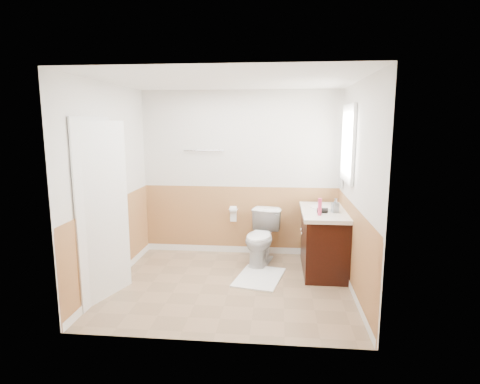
# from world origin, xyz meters

# --- Properties ---
(floor) EXTENTS (3.00, 3.00, 0.00)m
(floor) POSITION_xyz_m (0.00, 0.00, 0.00)
(floor) COLOR #8C7051
(floor) RESTS_ON ground
(ceiling) EXTENTS (3.00, 3.00, 0.00)m
(ceiling) POSITION_xyz_m (0.00, 0.00, 2.50)
(ceiling) COLOR white
(ceiling) RESTS_ON floor
(wall_back) EXTENTS (3.00, 0.00, 3.00)m
(wall_back) POSITION_xyz_m (0.00, 1.30, 1.25)
(wall_back) COLOR silver
(wall_back) RESTS_ON floor
(wall_front) EXTENTS (3.00, 0.00, 3.00)m
(wall_front) POSITION_xyz_m (0.00, -1.30, 1.25)
(wall_front) COLOR silver
(wall_front) RESTS_ON floor
(wall_left) EXTENTS (0.00, 3.00, 3.00)m
(wall_left) POSITION_xyz_m (-1.50, 0.00, 1.25)
(wall_left) COLOR silver
(wall_left) RESTS_ON floor
(wall_right) EXTENTS (0.00, 3.00, 3.00)m
(wall_right) POSITION_xyz_m (1.50, 0.00, 1.25)
(wall_right) COLOR silver
(wall_right) RESTS_ON floor
(wainscot_back) EXTENTS (3.00, 0.00, 3.00)m
(wainscot_back) POSITION_xyz_m (0.00, 1.29, 0.50)
(wainscot_back) COLOR #BF7F4C
(wainscot_back) RESTS_ON floor
(wainscot_front) EXTENTS (3.00, 0.00, 3.00)m
(wainscot_front) POSITION_xyz_m (0.00, -1.29, 0.50)
(wainscot_front) COLOR #BF7F4C
(wainscot_front) RESTS_ON floor
(wainscot_left) EXTENTS (0.00, 2.60, 2.60)m
(wainscot_left) POSITION_xyz_m (-1.49, 0.00, 0.50)
(wainscot_left) COLOR #BF7F4C
(wainscot_left) RESTS_ON floor
(wainscot_right) EXTENTS (0.00, 2.60, 2.60)m
(wainscot_right) POSITION_xyz_m (1.49, 0.00, 0.50)
(wainscot_right) COLOR #BF7F4C
(wainscot_right) RESTS_ON floor
(toilet) EXTENTS (0.58, 0.83, 0.77)m
(toilet) POSITION_xyz_m (0.35, 0.83, 0.38)
(toilet) COLOR white
(toilet) RESTS_ON floor
(bath_mat) EXTENTS (0.71, 0.90, 0.02)m
(bath_mat) POSITION_xyz_m (0.35, 0.27, 0.01)
(bath_mat) COLOR white
(bath_mat) RESTS_ON floor
(vanity_cabinet) EXTENTS (0.55, 1.10, 0.80)m
(vanity_cabinet) POSITION_xyz_m (1.21, 0.63, 0.40)
(vanity_cabinet) COLOR black
(vanity_cabinet) RESTS_ON floor
(vanity_knob_left) EXTENTS (0.03, 0.03, 0.03)m
(vanity_knob_left) POSITION_xyz_m (0.91, 0.53, 0.55)
(vanity_knob_left) COLOR #B8B9BF
(vanity_knob_left) RESTS_ON vanity_cabinet
(vanity_knob_right) EXTENTS (0.03, 0.03, 0.03)m
(vanity_knob_right) POSITION_xyz_m (0.91, 0.73, 0.55)
(vanity_knob_right) COLOR silver
(vanity_knob_right) RESTS_ON vanity_cabinet
(countertop) EXTENTS (0.60, 1.15, 0.05)m
(countertop) POSITION_xyz_m (1.20, 0.63, 0.83)
(countertop) COLOR silver
(countertop) RESTS_ON vanity_cabinet
(sink_basin) EXTENTS (0.36, 0.36, 0.02)m
(sink_basin) POSITION_xyz_m (1.21, 0.78, 0.86)
(sink_basin) COLOR white
(sink_basin) RESTS_ON countertop
(faucet) EXTENTS (0.02, 0.02, 0.14)m
(faucet) POSITION_xyz_m (1.39, 0.78, 0.92)
(faucet) COLOR silver
(faucet) RESTS_ON countertop
(lotion_bottle) EXTENTS (0.05, 0.05, 0.22)m
(lotion_bottle) POSITION_xyz_m (1.11, 0.33, 0.96)
(lotion_bottle) COLOR #CF3560
(lotion_bottle) RESTS_ON countertop
(soap_dispenser) EXTENTS (0.11, 0.11, 0.19)m
(soap_dispenser) POSITION_xyz_m (1.33, 0.53, 0.94)
(soap_dispenser) COLOR gray
(soap_dispenser) RESTS_ON countertop
(hair_dryer_body) EXTENTS (0.14, 0.07, 0.07)m
(hair_dryer_body) POSITION_xyz_m (1.16, 0.47, 0.89)
(hair_dryer_body) COLOR black
(hair_dryer_body) RESTS_ON countertop
(hair_dryer_handle) EXTENTS (0.03, 0.03, 0.07)m
(hair_dryer_handle) POSITION_xyz_m (1.13, 0.48, 0.86)
(hair_dryer_handle) COLOR black
(hair_dryer_handle) RESTS_ON countertop
(mirror_panel) EXTENTS (0.02, 0.35, 0.90)m
(mirror_panel) POSITION_xyz_m (1.48, 1.10, 1.55)
(mirror_panel) COLOR silver
(mirror_panel) RESTS_ON wall_right
(window_frame) EXTENTS (0.04, 0.80, 1.00)m
(window_frame) POSITION_xyz_m (1.47, 0.59, 1.75)
(window_frame) COLOR white
(window_frame) RESTS_ON wall_right
(window_glass) EXTENTS (0.01, 0.70, 0.90)m
(window_glass) POSITION_xyz_m (1.49, 0.59, 1.75)
(window_glass) COLOR white
(window_glass) RESTS_ON wall_right
(door) EXTENTS (0.29, 0.78, 2.04)m
(door) POSITION_xyz_m (-1.40, -0.45, 1.02)
(door) COLOR white
(door) RESTS_ON wall_left
(door_frame) EXTENTS (0.02, 0.92, 2.10)m
(door_frame) POSITION_xyz_m (-1.48, -0.45, 1.03)
(door_frame) COLOR white
(door_frame) RESTS_ON wall_left
(door_knob) EXTENTS (0.06, 0.06, 0.06)m
(door_knob) POSITION_xyz_m (-1.34, -0.12, 0.95)
(door_knob) COLOR silver
(door_knob) RESTS_ON door
(towel_bar) EXTENTS (0.62, 0.02, 0.02)m
(towel_bar) POSITION_xyz_m (-0.55, 1.25, 1.60)
(towel_bar) COLOR silver
(towel_bar) RESTS_ON wall_back
(tp_holder_bar) EXTENTS (0.14, 0.02, 0.02)m
(tp_holder_bar) POSITION_xyz_m (-0.10, 1.23, 0.70)
(tp_holder_bar) COLOR silver
(tp_holder_bar) RESTS_ON wall_back
(tp_roll) EXTENTS (0.10, 0.11, 0.11)m
(tp_roll) POSITION_xyz_m (-0.10, 1.23, 0.70)
(tp_roll) COLOR white
(tp_roll) RESTS_ON tp_holder_bar
(tp_sheet) EXTENTS (0.10, 0.01, 0.16)m
(tp_sheet) POSITION_xyz_m (-0.10, 1.23, 0.59)
(tp_sheet) COLOR white
(tp_sheet) RESTS_ON tp_roll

